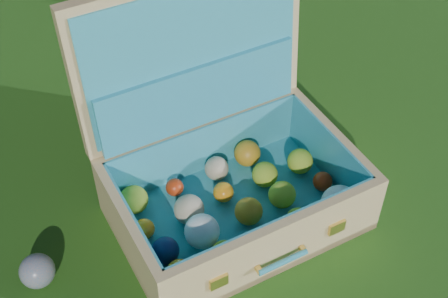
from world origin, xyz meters
TOP-DOWN VIEW (x-y plane):
  - ground at (0.00, 0.00)m, footprint 60.00×60.00m
  - stray_ball at (-0.40, -0.12)m, footprint 0.08×0.08m
  - suitcase at (0.08, -0.06)m, footprint 0.61×0.50m

SIDE VIEW (x-z plane):
  - ground at x=0.00m, z-range 0.00..0.00m
  - stray_ball at x=-0.40m, z-range 0.00..0.08m
  - suitcase at x=0.08m, z-range -0.12..0.43m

